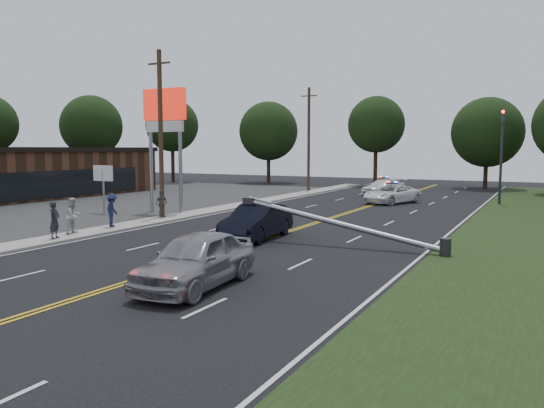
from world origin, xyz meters
The scene contains 23 objects.
ground centered at (0.00, 0.00, 0.00)m, with size 120.00×120.00×0.00m, color black.
parking_lot centered at (-20.00, 10.00, 0.01)m, with size 25.00×60.00×0.01m, color #2D2D2D.
sidewalk centered at (-8.40, 10.00, 0.06)m, with size 1.80×70.00×0.12m, color #9D978E.
centerline_yellow centered at (0.00, 10.00, 0.01)m, with size 0.36×80.00×0.00m, color gold.
pylon_sign centered at (-10.50, 14.00, 6.00)m, with size 3.20×0.35×8.00m.
small_sign centered at (-14.00, 12.00, 2.33)m, with size 1.60×0.14×3.10m.
traffic_signal centered at (8.30, 30.00, 4.21)m, with size 0.28×0.41×7.05m.
fallen_streetlight centered at (4.19, 8.00, 0.92)m, with size 9.36×0.44×1.91m.
utility_pole_mid centered at (-9.20, 12.00, 5.08)m, with size 1.60×0.28×10.00m.
utility_pole_far centered at (-9.20, 34.00, 5.08)m, with size 1.60×0.28×10.00m.
tree_3 centered at (-35.01, 31.18, 6.73)m, with size 6.94×6.94×10.21m.
tree_4 centered at (-30.13, 39.63, 7.02)m, with size 6.49×6.49×10.28m.
tree_5 centered at (-19.03, 44.19, 6.28)m, with size 7.15×7.15×9.87m.
tree_6 centered at (-5.95, 45.35, 6.85)m, with size 6.34×6.34×10.04m.
tree_7 centered at (5.61, 46.42, 5.86)m, with size 7.28×7.28×9.51m.
crashed_sedan centered at (-0.39, 8.05, 0.81)m, with size 1.72×4.92×1.62m, color black.
waiting_sedan centered at (2.22, -0.34, 0.84)m, with size 1.99×4.95×1.69m, color gray.
emergency_a centered at (0.91, 26.85, 0.70)m, with size 2.31×5.02×1.39m, color white.
emergency_b centered at (-1.70, 33.83, 0.72)m, with size 2.00×4.93×1.43m, color white.
bystander_a centered at (-8.19, 3.24, 0.97)m, with size 0.62×0.41×1.71m, color #24242B.
bystander_b centered at (-8.62, 4.71, 0.98)m, with size 0.84×0.65×1.73m, color #B3B3B8.
bystander_c centered at (-8.55, 7.18, 0.99)m, with size 1.12×0.64×1.73m, color #1A2041.
bystander_d centered at (-8.69, 11.33, 0.95)m, with size 0.97×0.41×1.66m, color #63584F.
Camera 1 is at (11.57, -13.22, 4.19)m, focal length 35.00 mm.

